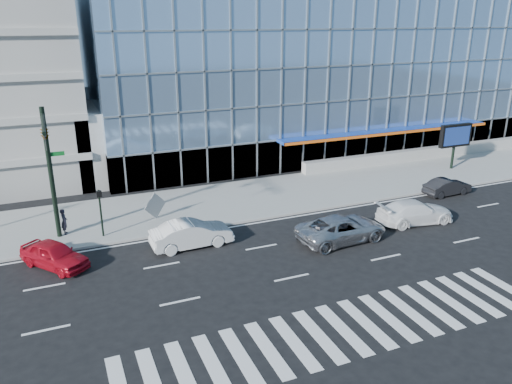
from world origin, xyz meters
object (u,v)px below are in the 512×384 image
silver_suv (342,229)px  white_suv (415,212)px  dark_sedan (447,187)px  marquee_sign (455,136)px  red_sedan (54,255)px  white_sedan (192,234)px  pedestrian (64,221)px  tilted_panel (155,206)px  traffic_signal (47,147)px  ped_signal_post (100,206)px

silver_suv → white_suv: 6.02m
silver_suv → dark_sedan: size_ratio=1.45×
marquee_sign → dark_sedan: bearing=-135.8°
red_sedan → white_suv: bearing=-44.6°
white_sedan → pedestrian: pedestrian is taller
white_sedan → tilted_panel: 4.95m
white_suv → dark_sedan: bearing=-54.1°
silver_suv → dark_sedan: (12.00, 4.04, -0.14)m
white_suv → dark_sedan: size_ratio=1.35×
traffic_signal → red_sedan: traffic_signal is taller
marquee_sign → dark_sedan: marquee_sign is taller
silver_suv → white_sedan: 9.07m
tilted_panel → white_sedan: bearing=-105.5°
white_sedan → tilted_panel: bearing=11.8°
ped_signal_post → white_suv: (19.36, -5.44, -1.38)m
traffic_signal → dark_sedan: 28.45m
silver_suv → pedestrian: size_ratio=3.44×
red_sedan → marquee_sign: bearing=-27.9°
tilted_panel → marquee_sign: bearing=-25.6°
silver_suv → tilted_panel: size_ratio=4.35×
ped_signal_post → white_suv: 20.16m
ped_signal_post → dark_sedan: (25.36, -1.94, -1.50)m
pedestrian → white_sedan: bearing=-124.2°
red_sedan → dark_sedan: bearing=-36.1°
silver_suv → pedestrian: (-15.49, 7.28, 0.19)m
traffic_signal → red_sedan: size_ratio=1.91×
marquee_sign → dark_sedan: size_ratio=1.03×
marquee_sign → white_sedan: bearing=-166.3°
marquee_sign → dark_sedan: 7.56m
ped_signal_post → silver_suv: ped_signal_post is taller
ped_signal_post → pedestrian: (-2.13, 1.30, -1.17)m
white_sedan → red_sedan: (-7.61, 0.41, -0.09)m
marquee_sign → white_suv: size_ratio=0.76×
silver_suv → tilted_panel: bearing=48.4°
pedestrian → red_sedan: bearing=168.8°
red_sedan → silver_suv: bearing=-48.9°
silver_suv → pedestrian: pedestrian is taller
red_sedan → traffic_signal: bearing=43.4°
ped_signal_post → pedestrian: bearing=148.6°
tilted_panel → silver_suv: bearing=-66.5°
marquee_sign → ped_signal_post: bearing=-174.3°
pedestrian → tilted_panel: tilted_panel is taller
traffic_signal → tilted_panel: size_ratio=6.15×
marquee_sign → silver_suv: (-17.14, -9.03, -2.28)m
red_sedan → pedestrian: (0.75, 4.10, 0.26)m
dark_sedan → pedestrian: bearing=80.7°
traffic_signal → pedestrian: traffic_signal is taller
white_sedan → pedestrian: (-6.86, 4.51, 0.17)m
red_sedan → tilted_panel: bearing=-3.6°
ped_signal_post → red_sedan: bearing=-135.8°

